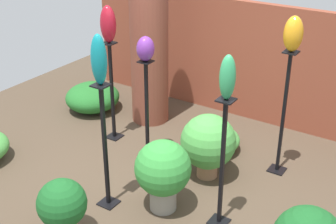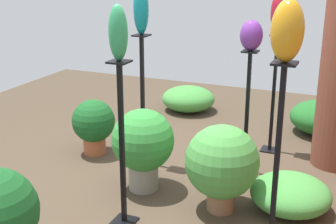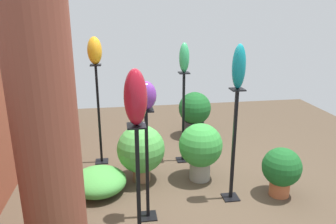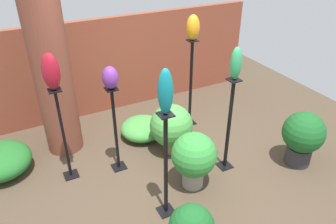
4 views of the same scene
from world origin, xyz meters
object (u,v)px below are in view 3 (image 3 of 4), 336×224
at_px(art_vase_jade, 184,58).
at_px(potted_plant_near_pillar, 281,169).
at_px(pedestal_amber, 99,119).
at_px(pedestal_violet, 147,170).
at_px(pedestal_jade, 183,121).
at_px(potted_plant_mid_right, 201,147).
at_px(art_vase_teal, 239,67).
at_px(potted_plant_mid_left, 141,150).
at_px(pedestal_teal, 233,150).
at_px(art_vase_amber, 95,51).
at_px(art_vase_ruby, 136,97).
at_px(pedestal_ruby, 139,202).
at_px(brick_pillar, 47,137).
at_px(art_vase_violet, 146,95).
at_px(potted_plant_back_center, 195,111).

bearing_deg(art_vase_jade, potted_plant_near_pillar, -139.41).
xyz_separation_m(pedestal_amber, pedestal_violet, (-1.57, -0.58, -0.12)).
bearing_deg(pedestal_jade, potted_plant_near_pillar, -139.41).
bearing_deg(potted_plant_mid_right, pedestal_amber, 61.16).
xyz_separation_m(art_vase_jade, potted_plant_mid_right, (-0.63, -0.12, -1.16)).
height_order(art_vase_teal, potted_plant_mid_left, art_vase_teal).
xyz_separation_m(pedestal_teal, potted_plant_near_pillar, (-0.03, -0.65, -0.29)).
bearing_deg(pedestal_amber, potted_plant_mid_left, -139.42).
distance_m(pedestal_amber, pedestal_jade, 1.30).
height_order(pedestal_teal, potted_plant_mid_right, pedestal_teal).
distance_m(art_vase_amber, art_vase_ruby, 2.29).
bearing_deg(art_vase_jade, pedestal_ruby, 158.09).
distance_m(pedestal_ruby, potted_plant_mid_left, 1.58).
height_order(brick_pillar, pedestal_amber, brick_pillar).
distance_m(pedestal_teal, pedestal_ruby, 1.54).
bearing_deg(potted_plant_near_pillar, pedestal_teal, 87.70).
xyz_separation_m(brick_pillar, pedestal_jade, (2.01, -1.60, -0.63)).
xyz_separation_m(pedestal_ruby, art_vase_jade, (2.10, -0.85, 1.01)).
xyz_separation_m(brick_pillar, pedestal_ruby, (-0.09, -0.75, -0.65)).
xyz_separation_m(art_vase_amber, potted_plant_mid_right, (-0.77, -1.41, -1.27)).
xyz_separation_m(pedestal_jade, pedestal_teal, (-1.19, -0.39, 0.01)).
distance_m(pedestal_teal, art_vase_jade, 1.59).
relative_size(pedestal_amber, art_vase_ruby, 3.24).
bearing_deg(pedestal_violet, art_vase_ruby, 168.16).
distance_m(brick_pillar, art_vase_jade, 2.59).
bearing_deg(art_vase_jade, art_vase_amber, 83.67).
height_order(pedestal_amber, art_vase_violet, art_vase_violet).
distance_m(art_vase_teal, art_vase_ruby, 1.54).
bearing_deg(pedestal_violet, potted_plant_near_pillar, -83.10).
relative_size(potted_plant_mid_left, potted_plant_back_center, 0.95).
xyz_separation_m(brick_pillar, art_vase_teal, (0.82, -1.99, 0.41)).
xyz_separation_m(pedestal_teal, potted_plant_mid_right, (0.55, 0.27, -0.18)).
distance_m(art_vase_amber, potted_plant_near_pillar, 3.03).
distance_m(pedestal_teal, potted_plant_back_center, 2.22).
height_order(pedestal_amber, potted_plant_back_center, pedestal_amber).
bearing_deg(potted_plant_back_center, pedestal_violet, 155.13).
distance_m(art_vase_teal, potted_plant_mid_left, 1.78).
bearing_deg(potted_plant_back_center, pedestal_ruby, 157.78).
distance_m(pedestal_ruby, art_vase_violet, 1.08).
bearing_deg(pedestal_ruby, art_vase_amber, 11.14).
relative_size(pedestal_violet, potted_plant_back_center, 1.53).
bearing_deg(pedestal_amber, potted_plant_back_center, -62.80).
bearing_deg(pedestal_ruby, art_vase_jade, -21.91).
distance_m(art_vase_jade, art_vase_teal, 1.25).
xyz_separation_m(potted_plant_mid_left, potted_plant_back_center, (1.56, -1.14, 0.03)).
bearing_deg(pedestal_amber, art_vase_amber, 0.00).
bearing_deg(art_vase_amber, art_vase_jade, -96.33).
distance_m(pedestal_violet, potted_plant_back_center, 2.70).
bearing_deg(pedestal_violet, art_vase_jade, -26.30).
bearing_deg(pedestal_violet, potted_plant_mid_left, 0.21).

